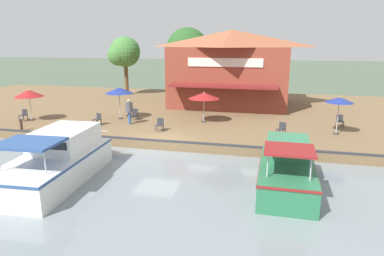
# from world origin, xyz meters

# --- Properties ---
(ground_plane) EXTENTS (220.00, 220.00, 0.00)m
(ground_plane) POSITION_xyz_m (0.00, 0.00, 0.00)
(ground_plane) COLOR #4C5B47
(quay_deck) EXTENTS (22.00, 56.00, 0.60)m
(quay_deck) POSITION_xyz_m (-11.00, 0.00, 0.30)
(quay_deck) COLOR brown
(quay_deck) RESTS_ON ground
(quay_edge_fender) EXTENTS (0.20, 50.40, 0.10)m
(quay_edge_fender) POSITION_xyz_m (-0.10, 0.00, 0.65)
(quay_edge_fender) COLOR #2D2D33
(quay_edge_fender) RESTS_ON quay_deck
(waterfront_restaurant) EXTENTS (10.25, 10.78, 6.83)m
(waterfront_restaurant) POSITION_xyz_m (-13.79, 2.62, 4.07)
(waterfront_restaurant) COLOR brown
(waterfront_restaurant) RESTS_ON quay_deck
(patio_umbrella_mid_patio_right) EXTENTS (1.72, 1.72, 2.43)m
(patio_umbrella_mid_patio_right) POSITION_xyz_m (-4.32, 10.67, 2.80)
(patio_umbrella_mid_patio_right) COLOR #B7B7B7
(patio_umbrella_mid_patio_right) RESTS_ON quay_deck
(patio_umbrella_near_quay_edge) EXTENTS (2.09, 2.09, 2.36)m
(patio_umbrella_near_quay_edge) POSITION_xyz_m (-3.18, -10.99, 2.65)
(patio_umbrella_near_quay_edge) COLOR #B7B7B7
(patio_umbrella_near_quay_edge) RESTS_ON quay_deck
(patio_umbrella_mid_patio_left) EXTENTS (2.07, 2.07, 2.45)m
(patio_umbrella_mid_patio_left) POSITION_xyz_m (-5.30, -4.75, 2.78)
(patio_umbrella_mid_patio_left) COLOR #B7B7B7
(patio_umbrella_mid_patio_left) RESTS_ON quay_deck
(patio_umbrella_far_corner) EXTENTS (2.27, 2.27, 2.23)m
(patio_umbrella_far_corner) POSITION_xyz_m (-5.68, 1.73, 2.56)
(patio_umbrella_far_corner) COLOR #B7B7B7
(patio_umbrella_far_corner) RESTS_ON quay_deck
(cafe_chair_under_first_umbrella) EXTENTS (0.44, 0.44, 0.85)m
(cafe_chair_under_first_umbrella) POSITION_xyz_m (-2.42, -0.56, 1.08)
(cafe_chair_under_first_umbrella) COLOR #2D2D33
(cafe_chair_under_first_umbrella) RESTS_ON quay_deck
(cafe_chair_back_row_seat) EXTENTS (0.59, 0.59, 0.85)m
(cafe_chair_back_row_seat) POSITION_xyz_m (-3.10, 7.25, 1.08)
(cafe_chair_back_row_seat) COLOR #2D2D33
(cafe_chair_back_row_seat) RESTS_ON quay_deck
(cafe_chair_beside_entrance) EXTENTS (0.56, 0.56, 0.85)m
(cafe_chair_beside_entrance) POSITION_xyz_m (-2.97, -5.39, 1.08)
(cafe_chair_beside_entrance) COLOR #2D2D33
(cafe_chair_beside_entrance) RESTS_ON quay_deck
(cafe_chair_facing_river) EXTENTS (0.45, 0.45, 0.85)m
(cafe_chair_facing_river) POSITION_xyz_m (-2.98, -11.49, 1.08)
(cafe_chair_facing_river) COLOR #2D2D33
(cafe_chair_facing_river) RESTS_ON quay_deck
(cafe_chair_mid_patio) EXTENTS (0.45, 0.45, 0.85)m
(cafe_chair_mid_patio) POSITION_xyz_m (-5.15, -3.50, 1.08)
(cafe_chair_mid_patio) COLOR #2D2D33
(cafe_chair_mid_patio) RESTS_ON quay_deck
(cafe_chair_far_corner_seat) EXTENTS (0.46, 0.46, 0.85)m
(cafe_chair_far_corner_seat) POSITION_xyz_m (-6.42, 11.21, 1.08)
(cafe_chair_far_corner_seat) COLOR #2D2D33
(cafe_chair_far_corner_seat) RESTS_ON quay_deck
(person_at_quay_edge) EXTENTS (0.51, 0.51, 1.80)m
(person_at_quay_edge) POSITION_xyz_m (-3.83, -3.34, 1.74)
(person_at_quay_edge) COLOR #2D5193
(person_at_quay_edge) RESTS_ON quay_deck
(motorboat_fourth_along) EXTENTS (7.79, 3.30, 2.36)m
(motorboat_fourth_along) POSITION_xyz_m (4.80, -2.99, 0.95)
(motorboat_fourth_along) COLOR white
(motorboat_fourth_along) RESTS_ON river_water
(motorboat_mid_row) EXTENTS (6.20, 2.35, 2.23)m
(motorboat_mid_row) POSITION_xyz_m (3.32, 7.39, 0.85)
(motorboat_mid_row) COLOR #287047
(motorboat_mid_row) RESTS_ON river_water
(mooring_post) EXTENTS (0.22, 0.22, 0.78)m
(mooring_post) POSITION_xyz_m (-0.35, -9.57, 1.00)
(mooring_post) COLOR #473323
(mooring_post) RESTS_ON quay_deck
(tree_upstream_bank) EXTENTS (3.46, 3.29, 6.35)m
(tree_upstream_bank) POSITION_xyz_m (-16.85, -9.55, 5.18)
(tree_upstream_bank) COLOR brown
(tree_upstream_bank) RESTS_ON quay_deck
(tree_behind_restaurant) EXTENTS (4.85, 4.62, 7.31)m
(tree_behind_restaurant) POSITION_xyz_m (-18.90, -3.10, 5.47)
(tree_behind_restaurant) COLOR brown
(tree_behind_restaurant) RESTS_ON quay_deck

